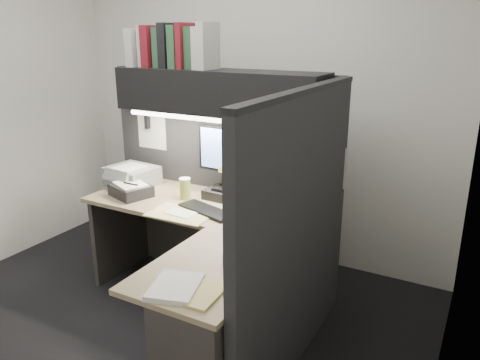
{
  "coord_description": "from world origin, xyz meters",
  "views": [
    {
      "loc": [
        1.84,
        -2.04,
        1.9
      ],
      "look_at": [
        0.43,
        0.51,
        0.97
      ],
      "focal_mm": 35.0,
      "sensor_mm": 36.0,
      "label": 1
    }
  ],
  "objects_px": {
    "keyboard": "(207,211)",
    "coffee_cup": "(185,189)",
    "desk": "(197,287)",
    "overhead_shelf": "(218,92)",
    "telephone": "(301,208)",
    "monitor": "(229,172)",
    "notebook_stack": "(131,190)",
    "printer": "(132,176)"
  },
  "relations": [
    {
      "from": "overhead_shelf",
      "to": "telephone",
      "type": "xyz_separation_m",
      "value": [
        0.67,
        -0.05,
        -0.72
      ]
    },
    {
      "from": "desk",
      "to": "notebook_stack",
      "type": "distance_m",
      "value": 1.04
    },
    {
      "from": "desk",
      "to": "keyboard",
      "type": "relative_size",
      "value": 3.88
    },
    {
      "from": "keyboard",
      "to": "notebook_stack",
      "type": "xyz_separation_m",
      "value": [
        -0.67,
        0.01,
        0.03
      ]
    },
    {
      "from": "keyboard",
      "to": "notebook_stack",
      "type": "distance_m",
      "value": 0.67
    },
    {
      "from": "keyboard",
      "to": "telephone",
      "type": "bearing_deg",
      "value": 40.03
    },
    {
      "from": "printer",
      "to": "coffee_cup",
      "type": "bearing_deg",
      "value": -0.9
    },
    {
      "from": "overhead_shelf",
      "to": "printer",
      "type": "height_order",
      "value": "overhead_shelf"
    },
    {
      "from": "keyboard",
      "to": "coffee_cup",
      "type": "xyz_separation_m",
      "value": [
        -0.28,
        0.15,
        0.06
      ]
    },
    {
      "from": "telephone",
      "to": "printer",
      "type": "bearing_deg",
      "value": 170.03
    },
    {
      "from": "desk",
      "to": "telephone",
      "type": "height_order",
      "value": "telephone"
    },
    {
      "from": "keyboard",
      "to": "notebook_stack",
      "type": "relative_size",
      "value": 1.56
    },
    {
      "from": "overhead_shelf",
      "to": "coffee_cup",
      "type": "height_order",
      "value": "overhead_shelf"
    },
    {
      "from": "coffee_cup",
      "to": "printer",
      "type": "relative_size",
      "value": 0.4
    },
    {
      "from": "notebook_stack",
      "to": "overhead_shelf",
      "type": "bearing_deg",
      "value": 27.55
    },
    {
      "from": "printer",
      "to": "keyboard",
      "type": "bearing_deg",
      "value": -8.52
    },
    {
      "from": "keyboard",
      "to": "printer",
      "type": "height_order",
      "value": "printer"
    },
    {
      "from": "keyboard",
      "to": "telephone",
      "type": "distance_m",
      "value": 0.63
    },
    {
      "from": "overhead_shelf",
      "to": "keyboard",
      "type": "distance_m",
      "value": 0.83
    },
    {
      "from": "coffee_cup",
      "to": "notebook_stack",
      "type": "distance_m",
      "value": 0.42
    },
    {
      "from": "desk",
      "to": "telephone",
      "type": "distance_m",
      "value": 0.86
    },
    {
      "from": "desk",
      "to": "keyboard",
      "type": "xyz_separation_m",
      "value": [
        -0.21,
        0.44,
        0.3
      ]
    },
    {
      "from": "desk",
      "to": "coffee_cup",
      "type": "height_order",
      "value": "coffee_cup"
    },
    {
      "from": "monitor",
      "to": "telephone",
      "type": "bearing_deg",
      "value": -0.25
    },
    {
      "from": "coffee_cup",
      "to": "notebook_stack",
      "type": "xyz_separation_m",
      "value": [
        -0.39,
        -0.14,
        -0.03
      ]
    },
    {
      "from": "desk",
      "to": "notebook_stack",
      "type": "xyz_separation_m",
      "value": [
        -0.88,
        0.45,
        0.33
      ]
    },
    {
      "from": "overhead_shelf",
      "to": "keyboard",
      "type": "height_order",
      "value": "overhead_shelf"
    },
    {
      "from": "desk",
      "to": "overhead_shelf",
      "type": "height_order",
      "value": "overhead_shelf"
    },
    {
      "from": "overhead_shelf",
      "to": "printer",
      "type": "relative_size",
      "value": 4.25
    },
    {
      "from": "telephone",
      "to": "printer",
      "type": "xyz_separation_m",
      "value": [
        -1.42,
        -0.04,
        0.02
      ]
    },
    {
      "from": "monitor",
      "to": "coffee_cup",
      "type": "bearing_deg",
      "value": -152.32
    },
    {
      "from": "monitor",
      "to": "printer",
      "type": "relative_size",
      "value": 1.47
    },
    {
      "from": "monitor",
      "to": "keyboard",
      "type": "bearing_deg",
      "value": -89.62
    },
    {
      "from": "overhead_shelf",
      "to": "monitor",
      "type": "xyz_separation_m",
      "value": [
        0.1,
        -0.02,
        -0.56
      ]
    },
    {
      "from": "monitor",
      "to": "printer",
      "type": "height_order",
      "value": "monitor"
    },
    {
      "from": "desk",
      "to": "coffee_cup",
      "type": "bearing_deg",
      "value": 129.76
    },
    {
      "from": "desk",
      "to": "coffee_cup",
      "type": "distance_m",
      "value": 0.85
    },
    {
      "from": "desk",
      "to": "coffee_cup",
      "type": "xyz_separation_m",
      "value": [
        -0.49,
        0.59,
        0.36
      ]
    },
    {
      "from": "desk",
      "to": "keyboard",
      "type": "bearing_deg",
      "value": 115.46
    },
    {
      "from": "overhead_shelf",
      "to": "monitor",
      "type": "distance_m",
      "value": 0.57
    },
    {
      "from": "keyboard",
      "to": "telephone",
      "type": "relative_size",
      "value": 1.77
    },
    {
      "from": "monitor",
      "to": "keyboard",
      "type": "xyz_separation_m",
      "value": [
        -0.01,
        -0.29,
        -0.2
      ]
    }
  ]
}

